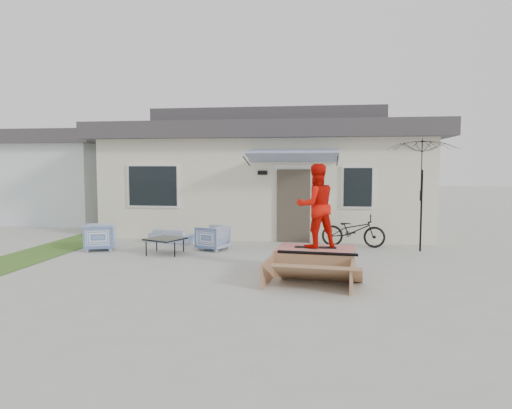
# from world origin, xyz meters

# --- Properties ---
(ground) EXTENTS (90.00, 90.00, 0.00)m
(ground) POSITION_xyz_m (0.00, 0.00, 0.00)
(ground) COLOR #A6A79F
(ground) RESTS_ON ground
(grass_strip) EXTENTS (1.40, 8.00, 0.01)m
(grass_strip) POSITION_xyz_m (-5.20, 2.00, 0.00)
(grass_strip) COLOR #3A6523
(grass_strip) RESTS_ON ground
(house) EXTENTS (10.80, 8.49, 4.10)m
(house) POSITION_xyz_m (0.00, 7.99, 1.94)
(house) COLOR beige
(house) RESTS_ON ground
(neighbor_house) EXTENTS (8.60, 7.60, 3.50)m
(neighbor_house) POSITION_xyz_m (-10.50, 10.00, 1.78)
(neighbor_house) COLOR silver
(neighbor_house) RESTS_ON ground
(loveseat) EXTENTS (1.36, 0.69, 0.51)m
(loveseat) POSITION_xyz_m (-2.42, 3.84, 0.26)
(loveseat) COLOR #3E5A98
(loveseat) RESTS_ON ground
(armchair_left) EXTENTS (0.91, 0.94, 0.76)m
(armchair_left) POSITION_xyz_m (-3.90, 2.44, 0.38)
(armchair_left) COLOR #3E5A98
(armchair_left) RESTS_ON ground
(armchair_right) EXTENTS (0.85, 0.88, 0.71)m
(armchair_right) POSITION_xyz_m (-1.00, 2.89, 0.35)
(armchair_right) COLOR #3E5A98
(armchair_right) RESTS_ON ground
(coffee_table) EXTENTS (1.06, 1.06, 0.40)m
(coffee_table) POSITION_xyz_m (-2.05, 2.18, 0.20)
(coffee_table) COLOR black
(coffee_table) RESTS_ON ground
(bicycle) EXTENTS (1.76, 0.77, 1.09)m
(bicycle) POSITION_xyz_m (2.66, 3.90, 0.54)
(bicycle) COLOR black
(bicycle) RESTS_ON ground
(patio_umbrella) EXTENTS (2.11, 2.01, 2.20)m
(patio_umbrella) POSITION_xyz_m (4.34, 3.47, 1.75)
(patio_umbrella) COLOR black
(patio_umbrella) RESTS_ON ground
(skate_ramp) EXTENTS (1.74, 2.20, 0.52)m
(skate_ramp) POSITION_xyz_m (1.70, 0.56, 0.26)
(skate_ramp) COLOR #926848
(skate_ramp) RESTS_ON ground
(skateboard) EXTENTS (0.85, 0.21, 0.05)m
(skateboard) POSITION_xyz_m (1.71, 0.61, 0.54)
(skateboard) COLOR black
(skateboard) RESTS_ON skate_ramp
(skater) EXTENTS (1.02, 0.93, 1.71)m
(skater) POSITION_xyz_m (1.71, 0.61, 1.42)
(skater) COLOR red
(skater) RESTS_ON skateboard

